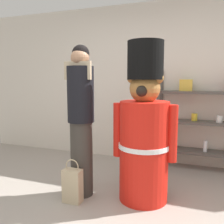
{
  "coord_description": "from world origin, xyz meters",
  "views": [
    {
      "loc": [
        0.83,
        -1.84,
        1.35
      ],
      "look_at": [
        -0.09,
        0.69,
        1.0
      ],
      "focal_mm": 38.81,
      "sensor_mm": 36.0,
      "label": 1
    }
  ],
  "objects_px": {
    "merchandise_shelf": "(206,120)",
    "person_shopper": "(81,118)",
    "teddy_bear_guard": "(144,133)",
    "shopping_bag": "(73,185)"
  },
  "relations": [
    {
      "from": "merchandise_shelf",
      "to": "person_shopper",
      "type": "xyz_separation_m",
      "value": [
        -1.38,
        -1.36,
        0.16
      ]
    },
    {
      "from": "shopping_bag",
      "to": "person_shopper",
      "type": "bearing_deg",
      "value": 87.39
    },
    {
      "from": "person_shopper",
      "to": "merchandise_shelf",
      "type": "bearing_deg",
      "value": 44.55
    },
    {
      "from": "merchandise_shelf",
      "to": "person_shopper",
      "type": "bearing_deg",
      "value": -135.45
    },
    {
      "from": "merchandise_shelf",
      "to": "person_shopper",
      "type": "height_order",
      "value": "person_shopper"
    },
    {
      "from": "teddy_bear_guard",
      "to": "shopping_bag",
      "type": "bearing_deg",
      "value": -154.45
    },
    {
      "from": "person_shopper",
      "to": "shopping_bag",
      "type": "bearing_deg",
      "value": -92.61
    },
    {
      "from": "teddy_bear_guard",
      "to": "shopping_bag",
      "type": "relative_size",
      "value": 3.58
    },
    {
      "from": "merchandise_shelf",
      "to": "teddy_bear_guard",
      "type": "height_order",
      "value": "teddy_bear_guard"
    },
    {
      "from": "merchandise_shelf",
      "to": "teddy_bear_guard",
      "type": "xyz_separation_m",
      "value": [
        -0.66,
        -1.22,
        -0.0
      ]
    }
  ]
}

